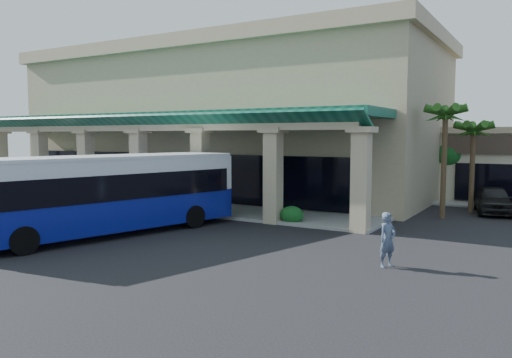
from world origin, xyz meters
The scene contains 10 objects.
ground centered at (0.00, 0.00, 0.00)m, with size 110.00×110.00×0.00m, color black.
main_building centered at (-8.00, 16.00, 5.67)m, with size 30.80×14.80×11.35m, color tan, non-canonical shape.
arcade centered at (-8.00, 6.80, 2.85)m, with size 30.00×6.20×5.70m, color #0B4534, non-canonical shape.
palm_0 centered at (8.50, 11.00, 3.30)m, with size 2.40×2.40×6.60m, color #1E4B14, non-canonical shape.
palm_1 centered at (9.50, 14.00, 2.90)m, with size 2.40×2.40×5.80m, color #1E4B14, non-canonical shape.
palm_2 centered at (-22.50, 6.50, 3.10)m, with size 2.40×2.40×6.20m, color #1E4B14, non-canonical shape.
broadleaf_tree centered at (7.50, 19.00, 2.41)m, with size 2.60×2.60×4.81m, color #114C18, non-canonical shape.
transit_bus centered at (-3.33, -1.00, 1.75)m, with size 2.91×12.50×3.49m, color navy, non-canonical shape.
pedestrian centered at (8.76, -0.14, 0.92)m, with size 0.67×0.44×1.83m, color #46556D.
car_silver centered at (10.62, 14.31, 0.77)m, with size 1.82×4.53×1.54m, color black.
Camera 1 is at (13.31, -16.39, 4.37)m, focal length 35.00 mm.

